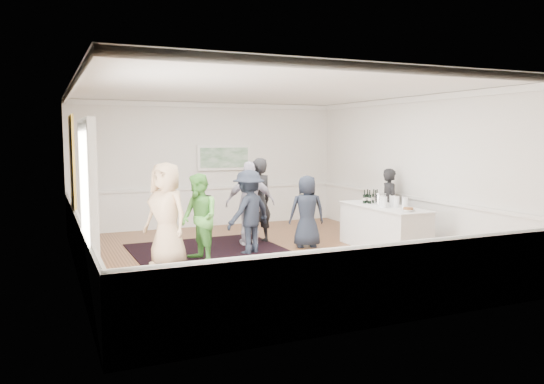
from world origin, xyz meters
name	(u,v)px	position (x,y,z in m)	size (l,w,h in m)	color
floor	(270,257)	(0.00, 0.00, 0.00)	(8.00, 8.00, 0.00)	brown
ceiling	(270,90)	(0.00, 0.00, 3.20)	(7.00, 8.00, 0.02)	white
wall_left	(74,181)	(-3.50, 0.00, 1.60)	(0.02, 8.00, 3.20)	white
wall_right	(418,170)	(3.50, 0.00, 1.60)	(0.02, 8.00, 3.20)	white
wall_back	(209,165)	(0.00, 4.00, 1.60)	(7.00, 0.02, 3.20)	white
wall_front	(399,197)	(0.00, -4.00, 1.60)	(7.00, 0.02, 3.20)	white
wainscoting	(270,232)	(0.00, 0.00, 0.50)	(7.00, 8.00, 1.00)	white
mirror	(72,165)	(-3.45, 1.30, 1.80)	(0.05, 1.25, 1.85)	gold
doorway	(87,206)	(-3.45, -1.90, 1.42)	(0.10, 1.78, 2.56)	white
landscape_painting	(224,158)	(0.40, 3.95, 1.78)	(1.44, 0.06, 0.66)	white
area_rug	(219,257)	(-0.90, 0.39, 0.01)	(3.00, 3.94, 0.02)	black
serving_table	(384,228)	(2.45, -0.27, 0.46)	(0.85, 2.24, 0.91)	white
bartender	(390,204)	(3.20, 0.56, 0.81)	(0.59, 0.39, 1.62)	black
guest_tan	(166,215)	(-1.97, 0.10, 0.94)	(0.92, 0.60, 1.88)	tan
guest_green	(199,218)	(-1.35, 0.17, 0.83)	(0.80, 0.63, 1.66)	#56AB44
guest_lilac	(250,204)	(0.08, 1.23, 0.90)	(1.06, 0.44, 1.80)	silver
guest_dark_a	(249,212)	(-0.23, 0.51, 0.84)	(1.08, 0.62, 1.67)	#1C222F
guest_dark_b	(258,201)	(0.33, 1.39, 0.93)	(0.68, 0.45, 1.87)	black
guest_navy	(307,211)	(1.11, 0.58, 0.76)	(0.75, 0.48, 1.52)	#1C222F
wine_bottles	(371,196)	(2.47, 0.23, 1.06)	(0.35, 0.26, 0.31)	black
juice_pitchers	(392,202)	(2.47, -0.51, 1.03)	(0.39, 0.53, 0.24)	#89BC43
ice_bucket	(380,199)	(2.48, -0.06, 1.02)	(0.26, 0.26, 0.24)	silver
nut_bowl	(408,210)	(2.40, -1.12, 0.94)	(0.24, 0.24, 0.08)	white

